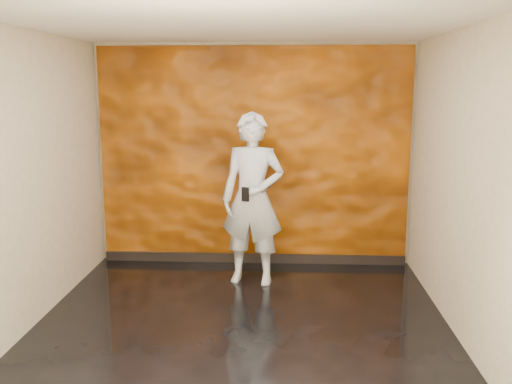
% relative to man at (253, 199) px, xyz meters
% --- Properties ---
extents(room, '(4.02, 4.02, 2.81)m').
position_rel_man_xyz_m(room, '(-0.03, -1.20, 0.41)').
color(room, black).
rests_on(room, ground).
extents(feature_wall, '(3.90, 0.06, 2.75)m').
position_rel_man_xyz_m(feature_wall, '(-0.03, 0.76, 0.39)').
color(feature_wall, '#C15904').
rests_on(feature_wall, ground).
extents(baseboard, '(3.90, 0.04, 0.12)m').
position_rel_man_xyz_m(baseboard, '(-0.03, 0.72, -0.93)').
color(baseboard, black).
rests_on(baseboard, ground).
extents(man, '(0.79, 0.59, 1.98)m').
position_rel_man_xyz_m(man, '(0.00, 0.00, 0.00)').
color(man, '#969BA4').
rests_on(man, ground).
extents(phone, '(0.09, 0.05, 0.16)m').
position_rel_man_xyz_m(phone, '(-0.06, -0.30, 0.11)').
color(phone, black).
rests_on(phone, man).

